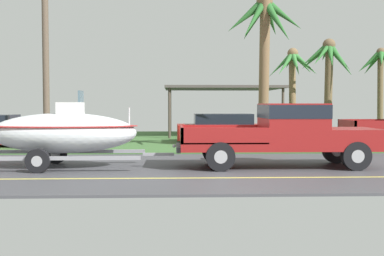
# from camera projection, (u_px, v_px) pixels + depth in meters

# --- Properties ---
(ground) EXTENTS (36.00, 22.00, 0.11)m
(ground) POSITION_uv_depth(u_px,v_px,m) (216.00, 144.00, 22.24)
(ground) COLOR #424247
(pickup_truck_towing) EXTENTS (5.95, 1.99, 1.85)m
(pickup_truck_towing) POSITION_uv_depth(u_px,v_px,m) (291.00, 132.00, 14.16)
(pickup_truck_towing) COLOR maroon
(pickup_truck_towing) RESTS_ON ground
(boat_on_trailer) EXTENTS (5.56, 2.23, 2.21)m
(boat_on_trailer) POSITION_uv_depth(u_px,v_px,m) (62.00, 133.00, 13.91)
(boat_on_trailer) COLOR gray
(boat_on_trailer) RESTS_ON ground
(parked_sedan_far) EXTENTS (4.78, 1.88, 1.38)m
(parked_sedan_far) POSITION_uv_depth(u_px,v_px,m) (227.00, 129.00, 22.83)
(parked_sedan_far) COLOR #B21E19
(parked_sedan_far) RESTS_ON ground
(carport_awning) EXTENTS (6.45, 5.25, 2.82)m
(carport_awning) POSITION_uv_depth(u_px,v_px,m) (222.00, 89.00, 27.70)
(carport_awning) COLOR #4C4238
(carport_awning) RESTS_ON ground
(palm_tree_near_left) EXTENTS (3.16, 3.01, 5.42)m
(palm_tree_near_left) POSITION_uv_depth(u_px,v_px,m) (328.00, 65.00, 26.62)
(palm_tree_near_left) COLOR brown
(palm_tree_near_left) RESTS_ON ground
(palm_tree_near_right) EXTENTS (3.18, 3.26, 6.11)m
(palm_tree_near_right) POSITION_uv_depth(u_px,v_px,m) (264.00, 36.00, 18.81)
(palm_tree_near_right) COLOR brown
(palm_tree_near_right) RESTS_ON ground
(palm_tree_mid) EXTENTS (2.99, 3.10, 5.15)m
(palm_tree_mid) POSITION_uv_depth(u_px,v_px,m) (293.00, 71.00, 28.62)
(palm_tree_mid) COLOR brown
(palm_tree_mid) RESTS_ON ground
(palm_tree_far_left) EXTENTS (2.81, 3.12, 5.20)m
(palm_tree_far_left) POSITION_uv_depth(u_px,v_px,m) (380.00, 69.00, 29.09)
(palm_tree_far_left) COLOR brown
(palm_tree_far_left) RESTS_ON ground
(utility_pole) EXTENTS (0.24, 1.80, 7.93)m
(utility_pole) POSITION_uv_depth(u_px,v_px,m) (45.00, 42.00, 18.02)
(utility_pole) COLOR brown
(utility_pole) RESTS_ON ground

